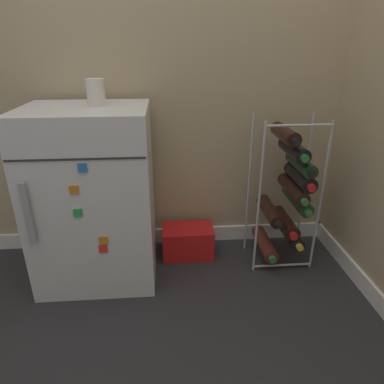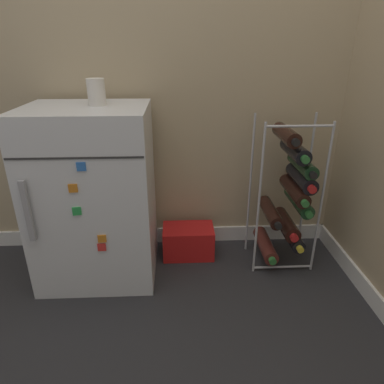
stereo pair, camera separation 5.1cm
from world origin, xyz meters
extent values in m
plane|color=#28282B|center=(0.00, 0.00, 0.00)|extent=(14.00, 14.00, 0.00)
cube|color=tan|center=(0.00, 0.64, 1.25)|extent=(6.72, 0.06, 2.50)
cube|color=white|center=(0.00, 0.60, 0.04)|extent=(6.72, 0.01, 0.09)
cube|color=silver|center=(-0.42, 0.34, 0.42)|extent=(0.55, 0.45, 0.85)
cube|color=#2D2D2D|center=(-0.42, 0.12, 0.69)|extent=(0.54, 0.00, 0.01)
cube|color=#9E9EA3|center=(-0.64, 0.10, 0.47)|extent=(0.02, 0.02, 0.27)
cube|color=red|center=(-0.36, 0.11, 0.28)|extent=(0.04, 0.01, 0.04)
cube|color=blue|center=(-0.40, 0.11, 0.65)|extent=(0.04, 0.01, 0.04)
cube|color=orange|center=(-0.35, 0.11, 0.32)|extent=(0.04, 0.01, 0.04)
cube|color=green|center=(-0.44, 0.11, 0.46)|extent=(0.04, 0.01, 0.04)
cube|color=orange|center=(-0.44, 0.11, 0.56)|extent=(0.04, 0.01, 0.04)
cylinder|color=#B2B2B7|center=(0.37, 0.29, 0.39)|extent=(0.01, 0.01, 0.79)
cylinder|color=#B2B2B7|center=(0.68, 0.29, 0.39)|extent=(0.01, 0.01, 0.79)
cylinder|color=#B2B2B7|center=(0.37, 0.50, 0.39)|extent=(0.01, 0.01, 0.79)
cylinder|color=#B2B2B7|center=(0.68, 0.50, 0.39)|extent=(0.01, 0.01, 0.79)
cylinder|color=#B2B2B7|center=(0.52, 0.29, 0.02)|extent=(0.31, 0.01, 0.01)
cylinder|color=#B2B2B7|center=(0.52, 0.29, 0.77)|extent=(0.31, 0.01, 0.01)
cylinder|color=#56231E|center=(0.45, 0.39, 0.09)|extent=(0.08, 0.28, 0.08)
cylinder|color=#2D7033|center=(0.45, 0.24, 0.09)|extent=(0.04, 0.02, 0.04)
cylinder|color=black|center=(0.58, 0.39, 0.16)|extent=(0.07, 0.30, 0.07)
cylinder|color=gold|center=(0.58, 0.23, 0.16)|extent=(0.03, 0.02, 0.03)
cylinder|color=black|center=(0.55, 0.39, 0.22)|extent=(0.08, 0.26, 0.08)
cylinder|color=red|center=(0.55, 0.25, 0.22)|extent=(0.04, 0.02, 0.04)
cylinder|color=black|center=(0.46, 0.39, 0.29)|extent=(0.07, 0.27, 0.07)
cylinder|color=black|center=(0.46, 0.24, 0.29)|extent=(0.03, 0.02, 0.03)
cylinder|color=#19381E|center=(0.60, 0.39, 0.35)|extent=(0.07, 0.27, 0.07)
cylinder|color=#2D7033|center=(0.60, 0.24, 0.35)|extent=(0.03, 0.02, 0.03)
cylinder|color=black|center=(0.57, 0.39, 0.41)|extent=(0.07, 0.29, 0.07)
cylinder|color=#2D7033|center=(0.57, 0.23, 0.41)|extent=(0.03, 0.02, 0.03)
cylinder|color=black|center=(0.60, 0.39, 0.48)|extent=(0.08, 0.27, 0.08)
cylinder|color=red|center=(0.60, 0.25, 0.48)|extent=(0.04, 0.02, 0.04)
cylinder|color=#19381E|center=(0.60, 0.39, 0.55)|extent=(0.07, 0.26, 0.07)
cylinder|color=black|center=(0.60, 0.25, 0.55)|extent=(0.03, 0.02, 0.03)
cylinder|color=black|center=(0.55, 0.39, 0.62)|extent=(0.08, 0.26, 0.08)
cylinder|color=#2D7033|center=(0.55, 0.25, 0.62)|extent=(0.04, 0.02, 0.04)
cylinder|color=black|center=(0.50, 0.39, 0.70)|extent=(0.07, 0.25, 0.07)
cylinder|color=black|center=(0.50, 0.25, 0.70)|extent=(0.03, 0.02, 0.03)
cube|color=red|center=(0.04, 0.46, 0.08)|extent=(0.28, 0.18, 0.17)
cylinder|color=silver|center=(-0.36, 0.37, 0.91)|extent=(0.08, 0.08, 0.11)
camera|label=1|loc=(-0.07, -1.18, 1.10)|focal=32.00mm
camera|label=2|loc=(-0.02, -1.18, 1.10)|focal=32.00mm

